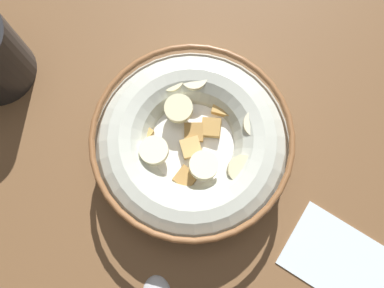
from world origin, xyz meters
TOP-DOWN VIEW (x-y plane):
  - ground_plane at (0.00, 0.00)cm, footprint 138.23×138.23cm
  - cereal_bowl at (-0.00, -0.02)cm, footprint 19.31×19.31cm
  - folded_napkin at (-17.01, 8.81)cm, footprint 13.83×11.23cm

SIDE VIEW (x-z plane):
  - ground_plane at x=0.00cm, z-range -2.00..0.00cm
  - folded_napkin at x=-17.01cm, z-range 0.00..0.30cm
  - cereal_bowl at x=0.00cm, z-range 0.18..5.88cm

